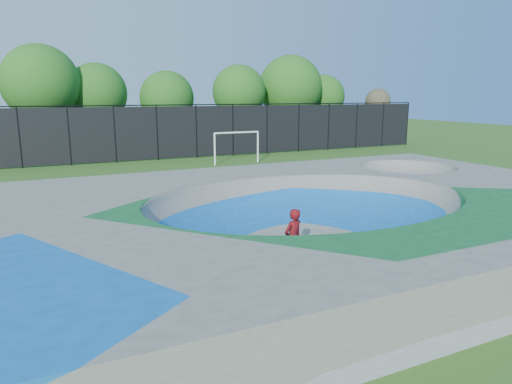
# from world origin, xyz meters

# --- Properties ---
(ground) EXTENTS (120.00, 120.00, 0.00)m
(ground) POSITION_xyz_m (0.00, 0.00, 0.00)
(ground) COLOR #325C19
(ground) RESTS_ON ground
(skate_deck) EXTENTS (22.00, 14.00, 1.50)m
(skate_deck) POSITION_xyz_m (0.00, 0.00, 0.75)
(skate_deck) COLOR gray
(skate_deck) RESTS_ON ground
(skater) EXTENTS (0.72, 0.58, 1.72)m
(skater) POSITION_xyz_m (-1.81, -2.03, 0.86)
(skater) COLOR red
(skater) RESTS_ON ground
(skateboard) EXTENTS (0.80, 0.55, 0.05)m
(skateboard) POSITION_xyz_m (-1.81, -2.03, 0.03)
(skateboard) COLOR black
(skateboard) RESTS_ON ground
(soccer_goal) EXTENTS (3.38, 0.12, 2.23)m
(soccer_goal) POSITION_xyz_m (4.55, 16.83, 1.55)
(soccer_goal) COLOR white
(soccer_goal) RESTS_ON ground
(fence) EXTENTS (48.09, 0.09, 4.04)m
(fence) POSITION_xyz_m (0.00, 21.00, 2.10)
(fence) COLOR black
(fence) RESTS_ON ground
(treeline) EXTENTS (52.96, 6.88, 8.40)m
(treeline) POSITION_xyz_m (-1.19, 25.86, 5.04)
(treeline) COLOR #432B21
(treeline) RESTS_ON ground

